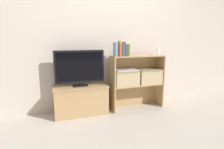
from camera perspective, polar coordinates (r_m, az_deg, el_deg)
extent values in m
plane|color=#BCB2A3|center=(2.82, 0.91, -12.66)|extent=(16.00, 16.00, 0.00)
cube|color=beige|center=(2.97, -1.73, 12.27)|extent=(10.00, 0.05, 2.40)
cube|color=tan|center=(2.80, -10.11, -8.34)|extent=(0.80, 0.37, 0.43)
cube|color=tan|center=(2.73, -10.27, -3.88)|extent=(0.82, 0.39, 0.02)
cube|color=black|center=(2.73, -10.28, -3.52)|extent=(0.22, 0.14, 0.02)
cylinder|color=black|center=(2.72, -10.30, -2.96)|extent=(0.04, 0.04, 0.04)
cube|color=black|center=(2.67, -10.49, 2.56)|extent=(0.74, 0.04, 0.49)
cube|color=black|center=(2.65, -10.43, 2.51)|extent=(0.68, 0.00, 0.43)
cube|color=tan|center=(2.87, 0.16, -7.83)|extent=(0.02, 0.27, 0.41)
cube|color=tan|center=(3.25, 15.04, -5.94)|extent=(0.02, 0.27, 0.41)
cube|color=tan|center=(3.14, 7.06, -6.25)|extent=(0.86, 0.02, 0.41)
cube|color=tan|center=(2.98, 8.18, -3.26)|extent=(0.86, 0.27, 0.02)
cube|color=tan|center=(2.76, 0.16, 1.03)|extent=(0.02, 0.27, 0.48)
cube|color=tan|center=(3.16, 15.44, 1.88)|extent=(0.02, 0.27, 0.48)
cube|color=tan|center=(3.04, 7.25, 1.85)|extent=(0.86, 0.02, 0.48)
cube|color=tan|center=(2.90, 8.44, 5.99)|extent=(0.86, 0.27, 0.02)
cube|color=#709ECC|center=(2.70, 1.08, 8.24)|extent=(0.03, 0.13, 0.21)
cube|color=maroon|center=(2.72, 1.85, 7.91)|extent=(0.03, 0.14, 0.18)
cube|color=gold|center=(2.73, 2.60, 8.48)|extent=(0.03, 0.12, 0.23)
cube|color=#1E7075|center=(2.74, 3.14, 8.13)|extent=(0.02, 0.16, 0.20)
cube|color=#6B2D66|center=(2.75, 3.71, 8.33)|extent=(0.03, 0.12, 0.22)
cube|color=#286638|center=(2.77, 4.39, 7.93)|extent=(0.03, 0.13, 0.18)
cube|color=olive|center=(2.78, 5.06, 7.97)|extent=(0.03, 0.14, 0.18)
cube|color=white|center=(3.10, 14.94, 7.20)|extent=(0.05, 0.04, 0.11)
cylinder|color=silver|center=(3.09, 15.00, 8.45)|extent=(0.01, 0.01, 0.03)
cube|color=tan|center=(2.85, 4.54, -1.13)|extent=(0.40, 0.23, 0.24)
cube|color=#917E5B|center=(2.83, 4.57, 1.04)|extent=(0.41, 0.23, 0.02)
cube|color=tan|center=(3.04, 11.99, -0.56)|extent=(0.40, 0.23, 0.24)
cube|color=#917E5B|center=(3.02, 12.07, 1.47)|extent=(0.41, 0.23, 0.02)
cube|color=#BCBCC1|center=(2.82, 4.58, 1.48)|extent=(0.36, 0.22, 0.02)
cylinder|color=#99999E|center=(2.82, 4.58, 1.71)|extent=(0.02, 0.02, 0.00)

